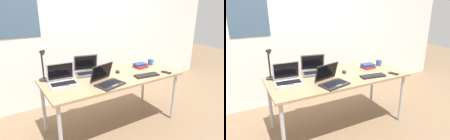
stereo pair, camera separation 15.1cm
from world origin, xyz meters
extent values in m
plane|color=#7A6047|center=(0.00, 0.00, 0.00)|extent=(12.00, 12.00, 0.00)
cube|color=silver|center=(0.00, 1.10, 1.30)|extent=(6.00, 0.12, 2.60)
cube|color=#3F5972|center=(-0.90, 1.04, 1.55)|extent=(0.56, 0.01, 0.76)
cube|color=#9E7A56|center=(0.00, 0.00, 0.72)|extent=(1.80, 0.80, 0.03)
cylinder|color=#B2B5BA|center=(-0.84, -0.34, 0.35)|extent=(0.04, 0.04, 0.71)
cylinder|color=#B2B5BA|center=(0.84, -0.34, 0.35)|extent=(0.04, 0.04, 0.71)
cylinder|color=#B2B5BA|center=(-0.84, 0.34, 0.35)|extent=(0.04, 0.04, 0.71)
cylinder|color=#B2B5BA|center=(0.84, 0.34, 0.35)|extent=(0.04, 0.04, 0.71)
cylinder|color=black|center=(-0.80, 0.31, 0.75)|extent=(0.12, 0.12, 0.02)
cylinder|color=black|center=(-0.80, 0.31, 0.93)|extent=(0.02, 0.02, 0.34)
cylinder|color=black|center=(-0.80, 0.27, 1.10)|extent=(0.01, 0.08, 0.01)
cone|color=black|center=(-0.80, 0.23, 1.10)|extent=(0.07, 0.09, 0.09)
cube|color=#232326|center=(-0.18, -0.26, 0.75)|extent=(0.37, 0.29, 0.02)
cube|color=black|center=(-0.18, -0.26, 0.76)|extent=(0.30, 0.19, 0.00)
cube|color=#595B60|center=(-0.17, -0.32, 0.76)|extent=(0.10, 0.07, 0.00)
cube|color=#232326|center=(-0.22, -0.12, 0.87)|extent=(0.33, 0.15, 0.21)
cube|color=black|center=(-0.22, -0.12, 0.87)|extent=(0.29, 0.13, 0.18)
cube|color=#515459|center=(-0.24, 0.21, 0.75)|extent=(0.37, 0.29, 0.02)
cube|color=black|center=(-0.24, 0.21, 0.76)|extent=(0.31, 0.18, 0.00)
cube|color=#595B60|center=(-0.26, 0.14, 0.76)|extent=(0.10, 0.07, 0.00)
cube|color=#515459|center=(-0.22, 0.34, 0.87)|extent=(0.33, 0.12, 0.22)
cube|color=black|center=(-0.22, 0.33, 0.87)|extent=(0.29, 0.10, 0.19)
cube|color=#B7BABC|center=(-0.65, 0.03, 0.75)|extent=(0.35, 0.25, 0.02)
cube|color=black|center=(-0.65, 0.03, 0.76)|extent=(0.30, 0.15, 0.00)
cube|color=#595B60|center=(-0.65, -0.04, 0.76)|extent=(0.10, 0.06, 0.00)
cube|color=#B7BABC|center=(-0.63, 0.16, 0.87)|extent=(0.33, 0.07, 0.22)
cube|color=black|center=(-0.64, 0.15, 0.87)|extent=(0.30, 0.05, 0.19)
cube|color=black|center=(0.38, -0.25, 0.75)|extent=(0.34, 0.16, 0.02)
ellipsoid|color=black|center=(0.13, 0.06, 0.76)|extent=(0.08, 0.11, 0.03)
cube|color=black|center=(0.70, -0.29, 0.74)|extent=(0.11, 0.15, 0.01)
cube|color=maroon|center=(0.54, 0.08, 0.75)|extent=(0.20, 0.17, 0.03)
cube|color=navy|center=(0.55, 0.10, 0.78)|extent=(0.18, 0.13, 0.03)
cylinder|color=#2D518C|center=(0.76, 0.10, 0.78)|extent=(0.08, 0.08, 0.09)
torus|color=#2D518C|center=(0.81, 0.10, 0.79)|extent=(0.05, 0.01, 0.05)
camera|label=1|loc=(-1.33, -2.14, 1.68)|focal=32.73mm
camera|label=2|loc=(-1.20, -2.22, 1.68)|focal=32.73mm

